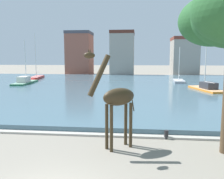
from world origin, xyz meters
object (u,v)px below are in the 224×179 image
Objects in this scene: sailboat_grey at (178,82)px; sailboat_red at (36,78)px; giraffe_statue at (116,99)px; sailboat_orange at (205,89)px; sailboat_green at (26,82)px; mooring_bollard at (166,135)px.

sailboat_grey is 27.80m from sailboat_red.
giraffe_statue is 23.22m from sailboat_orange.
sailboat_orange is 27.90m from sailboat_green.
sailboat_grey is 0.68× the size of sailboat_red.
sailboat_orange is at bearing 64.79° from giraffe_statue.
giraffe_statue is at bearing -56.61° from sailboat_green.
giraffe_statue reaches higher than mooring_bollard.
sailboat_orange reaches higher than mooring_bollard.
giraffe_statue is at bearing -115.21° from sailboat_orange.
mooring_bollard is (22.06, -33.12, -0.22)m from sailboat_red.
sailboat_red is (-29.23, 13.94, -0.03)m from sailboat_orange.
sailboat_green is 31.94m from mooring_bollard.
sailboat_red is at bearing 102.81° from sailboat_green.
mooring_bollard is at bearing -56.34° from sailboat_red.
sailboat_red is at bearing 172.76° from sailboat_grey.
sailboat_red is 18.86× the size of mooring_bollard.
sailboat_orange is at bearing -80.99° from sailboat_grey.
sailboat_green is at bearing -77.19° from sailboat_red.
sailboat_grey is 12.89× the size of mooring_bollard.
sailboat_grey reaches higher than giraffe_statue.
sailboat_grey is at bearing -7.24° from sailboat_red.
mooring_bollard is (2.68, 1.75, -2.29)m from giraffe_statue.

